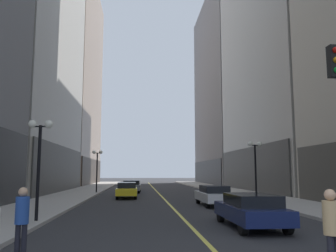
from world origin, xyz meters
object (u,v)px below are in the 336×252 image
object	(u,v)px
street_lamp_left_near	(40,147)
pedestrian_in_blue_hoodie	(22,217)
car_navy	(251,209)
street_lamp_left_far	(97,162)
car_white	(214,195)
car_grey	(132,186)
street_lamp_right_mid	(255,157)
car_yellow	(127,190)
pedestrian_in_tan_trench	(332,226)
fire_hydrant_right	(332,211)

from	to	relation	value
street_lamp_left_near	pedestrian_in_blue_hoodie	bearing A→B (deg)	-77.85
car_navy	pedestrian_in_blue_hoodie	bearing A→B (deg)	-148.88
car_navy	street_lamp_left_far	bearing A→B (deg)	110.54
pedestrian_in_blue_hoodie	street_lamp_left_far	world-z (taller)	street_lamp_left_far
car_white	pedestrian_in_blue_hoodie	world-z (taller)	pedestrian_in_blue_hoodie
car_grey	street_lamp_right_mid	xyz separation A→B (m)	(9.22, -13.51, 2.54)
pedestrian_in_blue_hoodie	street_lamp_left_far	xyz separation A→B (m)	(-1.33, 27.69, 2.21)
car_white	car_grey	bearing A→B (deg)	109.72
car_yellow	pedestrian_in_tan_trench	bearing A→B (deg)	-78.03
street_lamp_left_near	car_grey	bearing A→B (deg)	81.25
car_grey	street_lamp_left_near	size ratio (longest dim) A/B	1.01
pedestrian_in_blue_hoodie	car_navy	bearing A→B (deg)	31.12
car_yellow	street_lamp_left_far	distance (m)	7.73
pedestrian_in_blue_hoodie	street_lamp_right_mid	world-z (taller)	street_lamp_right_mid
street_lamp_left_near	car_navy	bearing A→B (deg)	-11.09
street_lamp_left_far	car_navy	bearing A→B (deg)	-69.46
car_white	car_grey	xyz separation A→B (m)	(-5.62, 15.67, 0.00)
car_white	street_lamp_left_far	bearing A→B (deg)	123.34
street_lamp_right_mid	fire_hydrant_right	size ratio (longest dim) A/B	5.54
pedestrian_in_blue_hoodie	fire_hydrant_right	xyz separation A→B (m)	(11.97, 6.64, -0.65)
fire_hydrant_right	car_navy	bearing A→B (deg)	-154.61
car_navy	car_grey	bearing A→B (deg)	101.63
car_white	street_lamp_right_mid	world-z (taller)	street_lamp_right_mid
pedestrian_in_blue_hoodie	street_lamp_left_near	size ratio (longest dim) A/B	0.40
car_grey	pedestrian_in_blue_hoodie	distance (m)	29.47
car_white	car_grey	world-z (taller)	same
car_grey	pedestrian_in_blue_hoodie	bearing A→B (deg)	-94.38
car_yellow	fire_hydrant_right	bearing A→B (deg)	-55.48
car_navy	car_white	world-z (taller)	same
car_grey	street_lamp_left_near	xyz separation A→B (m)	(-3.58, -23.22, 2.54)
car_white	pedestrian_in_tan_trench	size ratio (longest dim) A/B	2.61
pedestrian_in_blue_hoodie	street_lamp_left_far	distance (m)	27.81
car_white	car_navy	bearing A→B (deg)	-93.02
car_grey	street_lamp_right_mid	world-z (taller)	street_lamp_right_mid
car_grey	street_lamp_left_near	distance (m)	23.63
car_grey	street_lamp_right_mid	distance (m)	16.55
car_yellow	street_lamp_left_near	world-z (taller)	street_lamp_left_near
car_yellow	street_lamp_left_far	bearing A→B (deg)	116.87
street_lamp_left_near	fire_hydrant_right	size ratio (longest dim) A/B	5.54
car_navy	car_grey	distance (m)	25.45
car_yellow	car_white	bearing A→B (deg)	-51.69
car_navy	fire_hydrant_right	xyz separation A→B (m)	(4.59, 2.18, -0.32)
car_grey	street_lamp_left_near	bearing A→B (deg)	-98.75
car_navy	street_lamp_left_near	size ratio (longest dim) A/B	1.07
car_yellow	street_lamp_left_far	xyz separation A→B (m)	(-3.30, 6.51, 2.54)
street_lamp_left_far	fire_hydrant_right	xyz separation A→B (m)	(13.30, -21.05, -2.86)
street_lamp_left_far	fire_hydrant_right	world-z (taller)	street_lamp_left_far
street_lamp_left_near	pedestrian_in_tan_trench	bearing A→B (deg)	-45.57
car_navy	street_lamp_right_mid	bearing A→B (deg)	70.28
car_yellow	car_grey	bearing A→B (deg)	88.08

